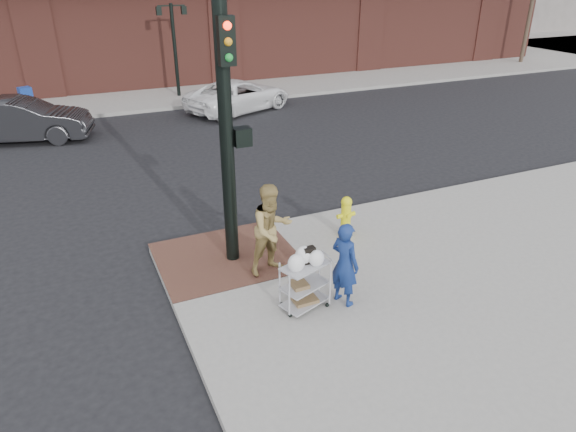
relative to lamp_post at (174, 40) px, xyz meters
name	(u,v)px	position (x,y,z in m)	size (l,w,h in m)	color
ground	(270,278)	(-2.00, -16.00, -2.62)	(220.00, 220.00, 0.00)	black
sidewalk_far	(262,43)	(10.50, 16.00, -2.54)	(65.00, 36.00, 0.15)	gray
brick_curb_ramp	(227,256)	(-2.60, -15.10, -2.46)	(2.80, 2.40, 0.01)	#4F2B25
lamp_post	(174,40)	(0.00, 0.00, 0.00)	(1.32, 0.22, 4.00)	black
traffic_signal_pole	(228,132)	(-2.48, -15.23, 0.21)	(0.61, 0.51, 5.00)	black
woman_blue	(345,264)	(-1.20, -17.47, -1.69)	(0.57, 0.37, 1.56)	navy
pedestrian_tan	(272,229)	(-1.95, -15.98, -1.56)	(0.88, 0.69, 1.82)	#9C8349
sedan_dark	(21,120)	(-6.53, -4.21, -1.86)	(1.61, 4.60, 1.52)	black
minivan_white	(239,95)	(1.82, -3.31, -1.96)	(2.19, 4.76, 1.32)	white
utility_cart	(305,281)	(-1.89, -17.32, -1.95)	(0.93, 0.71, 1.15)	#9F9FA4
fire_hydrant	(346,216)	(0.11, -15.27, -1.99)	(0.44, 0.31, 0.93)	yellow
newsbox_blue	(27,101)	(-6.36, -0.83, -1.92)	(0.46, 0.41, 1.09)	#173A9A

